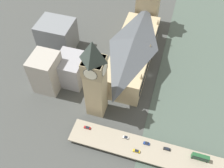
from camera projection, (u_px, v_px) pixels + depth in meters
The scene contains 15 objects.
ground_plane at pixel (150, 75), 203.90m from camera, with size 600.00×600.00×0.00m, color #424442.
river_water at pixel (195, 85), 197.15m from camera, with size 60.62×360.00×0.30m, color #47564C.
parliament_hall at pixel (133, 52), 200.75m from camera, with size 28.89×83.00×28.70m.
clock_tower at pixel (95, 78), 155.74m from camera, with size 13.48×13.48×65.57m.
victoria_tower at pixel (148, 2), 225.50m from camera, with size 19.68×19.68×54.28m.
road_bridge at pixel (187, 161), 155.10m from camera, with size 153.24×16.60×4.04m.
double_decker_bus_mid at pixel (200, 157), 153.28m from camera, with size 10.69×2.55×4.71m.
car_northbound_lead at pixel (126, 137), 163.71m from camera, with size 3.90×1.81×1.40m.
car_northbound_mid at pixel (87, 128), 168.30m from camera, with size 4.68×1.75×1.29m.
car_southbound_lead at pixel (147, 143), 161.06m from camera, with size 4.04×1.90×1.45m.
car_southbound_mid at pixel (167, 149), 158.64m from camera, with size 4.48×1.76×1.47m.
car_southbound_tail at pixel (136, 151), 157.75m from camera, with size 4.55×1.80×1.45m.
city_block_west at pixel (57, 36), 215.01m from camera, with size 29.15×24.72×26.21m.
city_block_center at pixel (47, 72), 185.43m from camera, with size 18.60×20.63×30.62m.
city_block_east at pixel (71, 69), 192.74m from camera, with size 20.63×23.33×22.69m.
Camera 1 is at (-9.19, 136.78, 154.25)m, focal length 40.00 mm.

